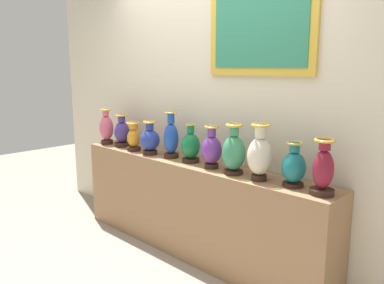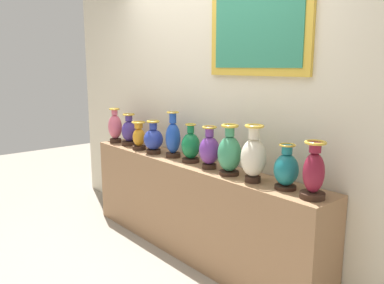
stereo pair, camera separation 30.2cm
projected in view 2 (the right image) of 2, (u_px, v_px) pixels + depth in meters
The scene contains 14 objects.
ground_plane at pixel (192, 252), 3.57m from camera, with size 10.76×10.76×0.00m, color gray.
display_shelf at pixel (192, 208), 3.49m from camera, with size 2.68×0.37×0.85m, color #99704C.
back_wall at pixel (214, 84), 3.43m from camera, with size 4.76×0.14×3.02m.
vase_rose at pixel (115, 127), 4.24m from camera, with size 0.15×0.15×0.38m.
vase_indigo at pixel (129, 132), 4.11m from camera, with size 0.16×0.16×0.34m.
vase_amber at pixel (139, 137), 3.89m from camera, with size 0.14×0.14×0.28m.
vase_cobalt at pixel (153, 139), 3.72m from camera, with size 0.19×0.19×0.32m.
vase_sapphire at pixel (173, 138), 3.56m from camera, with size 0.14×0.14×0.42m.
vase_emerald at pixel (191, 146), 3.38m from camera, with size 0.16×0.16×0.34m.
vase_violet at pixel (209, 150), 3.16m from camera, with size 0.17×0.17×0.35m.
vase_jade at pixel (229, 153), 2.97m from camera, with size 0.18×0.18×0.39m.
vase_ivory at pixel (253, 156), 2.79m from camera, with size 0.18×0.18×0.42m.
vase_teal at pixel (286, 170), 2.63m from camera, with size 0.17×0.17×0.31m.
vase_burgundy at pixel (314, 173), 2.44m from camera, with size 0.16×0.16×0.37m.
Camera 2 is at (2.51, -2.15, 1.67)m, focal length 36.47 mm.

